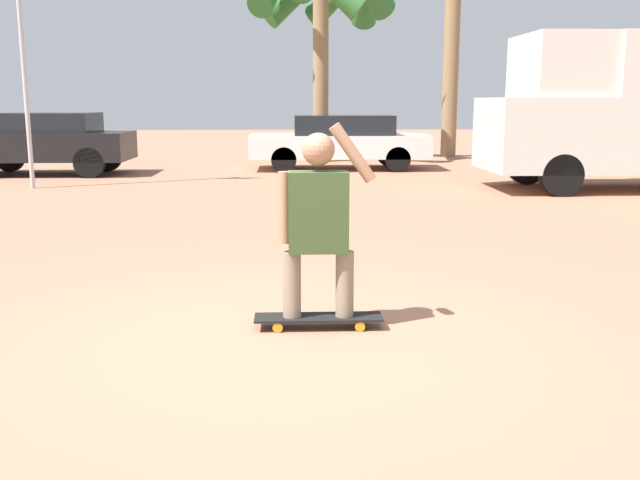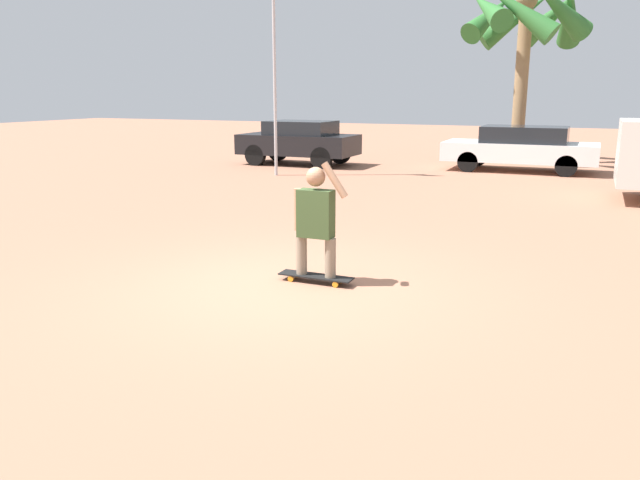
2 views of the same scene
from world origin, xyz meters
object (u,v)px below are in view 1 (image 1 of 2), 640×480
object	(u,v)px
skateboard	(318,318)
person_skateboarder	(318,215)
parked_car_white	(340,141)
parked_car_black	(47,141)

from	to	relation	value
skateboard	person_skateboarder	distance (m)	0.81
person_skateboarder	skateboard	bearing A→B (deg)	0.00
skateboard	parked_car_white	xyz separation A→B (m)	(1.08, 13.20, 0.66)
parked_car_white	parked_car_black	world-z (taller)	parked_car_black
skateboard	person_skateboarder	world-z (taller)	person_skateboarder
skateboard	parked_car_black	world-z (taller)	parked_car_black
person_skateboarder	parked_car_black	bearing A→B (deg)	116.39
person_skateboarder	parked_car_black	xyz separation A→B (m)	(-5.99, 12.07, -0.09)
skateboard	parked_car_white	distance (m)	13.26
parked_car_white	parked_car_black	xyz separation A→B (m)	(-7.07, -1.13, 0.05)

